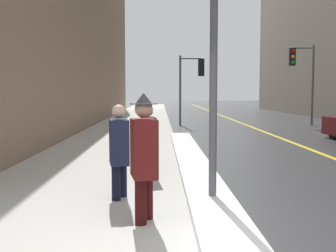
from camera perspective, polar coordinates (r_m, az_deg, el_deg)
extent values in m
plane|color=#2D2D30|center=(4.86, 5.90, -16.36)|extent=(160.00, 160.00, 0.00)
cube|color=#B2AFA8|center=(19.63, -5.31, -0.45)|extent=(4.00, 80.00, 0.01)
cube|color=gold|center=(20.11, 12.00, -0.42)|extent=(0.16, 80.00, 0.00)
cube|color=white|center=(10.18, 3.33, -4.82)|extent=(0.73, 12.88, 0.14)
cube|color=#846B56|center=(25.71, -16.11, 14.23)|extent=(6.00, 36.00, 12.20)
cylinder|color=#515156|center=(6.46, 6.17, 6.28)|extent=(0.12, 0.12, 3.86)
cylinder|color=#515156|center=(21.90, 1.66, 4.81)|extent=(0.11, 0.11, 3.61)
cylinder|color=#515156|center=(22.05, 3.11, 9.11)|extent=(1.10, 0.16, 0.07)
cube|color=black|center=(22.11, 4.52, 7.92)|extent=(0.31, 0.22, 0.90)
sphere|color=red|center=(22.24, 4.47, 8.64)|extent=(0.19, 0.19, 0.19)
sphere|color=orange|center=(22.22, 4.47, 7.90)|extent=(0.19, 0.19, 0.19)
sphere|color=green|center=(22.21, 4.46, 7.16)|extent=(0.19, 0.19, 0.19)
cylinder|color=#515156|center=(23.24, 19.01, 5.21)|extent=(0.11, 0.11, 4.15)
cylinder|color=#515156|center=(23.17, 17.84, 10.01)|extent=(1.10, 0.08, 0.07)
cube|color=black|center=(22.96, 16.49, 8.97)|extent=(0.30, 0.20, 0.90)
sphere|color=red|center=(22.87, 16.60, 9.71)|extent=(0.19, 0.19, 0.19)
sphere|color=orange|center=(22.85, 16.58, 8.99)|extent=(0.19, 0.19, 0.19)
sphere|color=green|center=(22.83, 16.56, 8.27)|extent=(0.19, 0.19, 0.19)
cylinder|color=#340C0C|center=(5.78, -2.82, -8.37)|extent=(0.15, 0.15, 0.88)
cylinder|color=#340C0C|center=(5.54, -3.72, -8.96)|extent=(0.15, 0.15, 0.88)
cube|color=#561414|center=(5.56, -3.29, -3.03)|extent=(0.40, 0.58, 0.77)
sphere|color=tan|center=(5.51, -3.31, 2.35)|extent=(0.24, 0.24, 0.24)
cylinder|color=#28282D|center=(5.51, -3.32, 3.03)|extent=(0.37, 0.37, 0.01)
cone|color=#28282D|center=(5.51, -3.32, 3.77)|extent=(0.23, 0.23, 0.14)
cylinder|color=black|center=(7.01, -6.18, -6.30)|extent=(0.14, 0.14, 0.82)
cylinder|color=black|center=(6.78, -7.05, -6.68)|extent=(0.14, 0.14, 0.82)
cube|color=#191E38|center=(6.82, -6.65, -2.15)|extent=(0.37, 0.54, 0.72)
sphere|color=beige|center=(6.78, -6.69, 1.96)|extent=(0.22, 0.22, 0.22)
cylinder|color=black|center=(8.86, -2.40, -4.14)|extent=(0.14, 0.14, 0.78)
cylinder|color=black|center=(8.63, -2.98, -4.37)|extent=(0.14, 0.14, 0.78)
cube|color=#2D2823|center=(8.68, -2.70, -1.02)|extent=(0.35, 0.51, 0.68)
sphere|color=beige|center=(8.65, -2.71, 2.02)|extent=(0.21, 0.21, 0.21)
cylinder|color=black|center=(16.54, 21.69, -0.58)|extent=(0.28, 0.67, 0.66)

